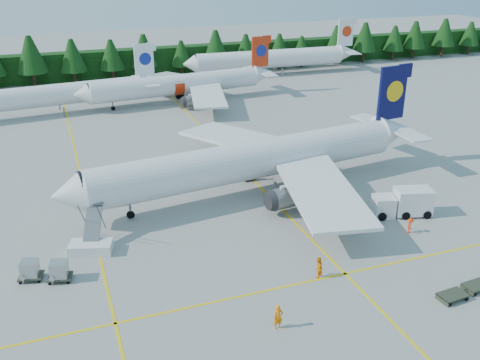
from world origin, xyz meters
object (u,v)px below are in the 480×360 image
object	(u,v)px
airliner_navy	(244,162)
airliner_red	(174,85)
service_truck	(402,202)
airstairs	(91,244)

from	to	relation	value
airliner_navy	airliner_red	xyz separation A→B (m)	(1.92, 42.58, -0.60)
airliner_red	service_truck	distance (m)	54.92
airliner_navy	service_truck	distance (m)	17.94
airliner_red	airstairs	bearing A→B (deg)	-117.95
airliner_navy	airstairs	world-z (taller)	airliner_navy
airliner_navy	airstairs	size ratio (longest dim) A/B	7.50
airstairs	service_truck	world-z (taller)	airstairs
airstairs	airliner_navy	bearing A→B (deg)	38.74
airliner_navy	service_truck	bearing A→B (deg)	-45.54
service_truck	airstairs	bearing A→B (deg)	-171.50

